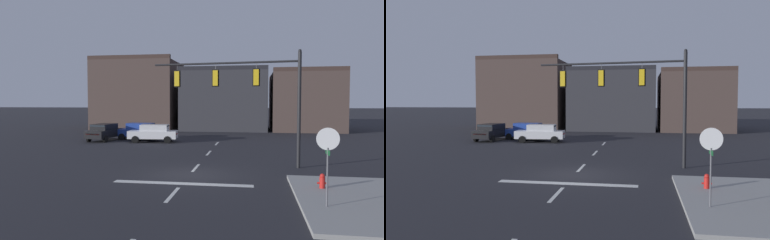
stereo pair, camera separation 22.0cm
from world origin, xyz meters
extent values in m
plane|color=#232328|center=(0.00, 0.00, 0.00)|extent=(400.00, 400.00, 0.00)
cube|color=gray|center=(7.28, -4.00, 0.07)|extent=(5.00, 8.00, 0.15)
cube|color=silver|center=(0.00, -2.00, 0.00)|extent=(6.40, 0.50, 0.01)
cube|color=silver|center=(0.00, -4.00, 0.00)|extent=(0.16, 2.40, 0.01)
cube|color=silver|center=(0.00, 2.00, 0.00)|extent=(0.16, 2.40, 0.01)
cube|color=silver|center=(0.00, 8.00, 0.00)|extent=(0.16, 2.40, 0.01)
cube|color=silver|center=(0.00, 14.00, 0.00)|extent=(0.16, 2.40, 0.01)
cylinder|color=black|center=(5.66, 2.91, 3.23)|extent=(0.20, 0.20, 6.46)
cylinder|color=black|center=(1.42, 3.39, 5.94)|extent=(8.49, 1.08, 0.12)
sphere|color=black|center=(5.66, 2.91, 6.51)|extent=(0.18, 0.18, 0.18)
cylinder|color=#56565B|center=(3.30, 3.18, 5.71)|extent=(0.03, 0.03, 0.35)
cube|color=gold|center=(3.30, 3.18, 5.08)|extent=(0.33, 0.27, 0.90)
sphere|color=red|center=(3.32, 3.31, 5.36)|extent=(0.20, 0.20, 0.20)
sphere|color=#2D2314|center=(3.32, 3.31, 5.08)|extent=(0.20, 0.20, 0.20)
sphere|color=black|center=(3.32, 3.31, 4.80)|extent=(0.20, 0.20, 0.20)
cube|color=black|center=(3.30, 3.16, 5.08)|extent=(0.42, 0.08, 1.02)
cylinder|color=#56565B|center=(0.95, 3.45, 5.71)|extent=(0.03, 0.03, 0.35)
cube|color=gold|center=(0.95, 3.45, 5.08)|extent=(0.33, 0.27, 0.90)
sphere|color=red|center=(0.96, 3.58, 5.36)|extent=(0.20, 0.20, 0.20)
sphere|color=#2D2314|center=(0.96, 3.58, 5.08)|extent=(0.20, 0.20, 0.20)
sphere|color=black|center=(0.96, 3.58, 4.80)|extent=(0.20, 0.20, 0.20)
cube|color=black|center=(0.95, 3.43, 5.08)|extent=(0.42, 0.08, 1.02)
cylinder|color=#56565B|center=(-1.41, 3.71, 5.71)|extent=(0.03, 0.03, 0.35)
cube|color=gold|center=(-1.41, 3.71, 5.08)|extent=(0.33, 0.27, 0.90)
sphere|color=red|center=(-1.39, 3.84, 5.36)|extent=(0.20, 0.20, 0.20)
sphere|color=#2D2314|center=(-1.39, 3.84, 5.08)|extent=(0.20, 0.20, 0.20)
sphere|color=black|center=(-1.39, 3.84, 4.80)|extent=(0.20, 0.20, 0.20)
cube|color=black|center=(-1.41, 3.69, 5.08)|extent=(0.42, 0.08, 1.02)
cylinder|color=#56565B|center=(5.64, -5.24, 1.07)|extent=(0.06, 0.06, 2.15)
cylinder|color=white|center=(5.64, -5.24, 2.45)|extent=(0.76, 0.03, 0.76)
cylinder|color=#B21414|center=(5.64, -5.23, 2.45)|extent=(0.68, 0.03, 0.68)
cube|color=#19592D|center=(5.64, -5.24, 2.00)|extent=(0.02, 0.64, 0.16)
cube|color=black|center=(-10.73, 14.74, 0.70)|extent=(2.33, 4.59, 0.70)
cube|color=black|center=(-10.74, 14.59, 1.33)|extent=(1.89, 2.64, 0.56)
cube|color=#2D3842|center=(-10.65, 15.35, 1.31)|extent=(1.54, 0.44, 0.47)
cube|color=#2D3842|center=(-10.89, 13.43, 1.31)|extent=(1.54, 0.40, 0.46)
cylinder|color=black|center=(-11.39, 16.29, 0.32)|extent=(0.30, 0.66, 0.64)
cylinder|color=black|center=(-9.70, 16.08, 0.32)|extent=(0.30, 0.66, 0.64)
cylinder|color=black|center=(-11.75, 13.41, 0.32)|extent=(0.30, 0.66, 0.64)
cylinder|color=black|center=(-10.06, 13.19, 0.32)|extent=(0.30, 0.66, 0.64)
sphere|color=silver|center=(-11.03, 16.98, 0.75)|extent=(0.16, 0.16, 0.16)
sphere|color=silver|center=(-9.88, 16.83, 0.75)|extent=(0.16, 0.16, 0.16)
cube|color=maroon|center=(-11.00, 12.58, 0.78)|extent=(1.36, 0.21, 0.12)
cube|color=navy|center=(-7.87, 16.29, 0.70)|extent=(4.43, 1.88, 0.70)
cube|color=navy|center=(-7.72, 16.29, 1.33)|extent=(2.49, 1.64, 0.56)
cube|color=#2D3842|center=(-8.48, 16.30, 1.31)|extent=(0.27, 1.52, 0.47)
cube|color=#2D3842|center=(-6.55, 16.27, 1.31)|extent=(0.24, 1.52, 0.46)
cylinder|color=black|center=(-9.33, 15.47, 0.32)|extent=(0.64, 0.23, 0.64)
cylinder|color=black|center=(-9.30, 17.17, 0.32)|extent=(0.64, 0.23, 0.64)
cylinder|color=black|center=(-6.43, 15.42, 0.32)|extent=(0.64, 0.23, 0.64)
cylinder|color=black|center=(-6.40, 17.12, 0.32)|extent=(0.64, 0.23, 0.64)
sphere|color=silver|center=(-10.05, 15.75, 0.75)|extent=(0.16, 0.16, 0.16)
sphere|color=silver|center=(-10.03, 16.91, 0.75)|extent=(0.16, 0.16, 0.16)
cube|color=maroon|center=(-5.69, 16.25, 0.78)|extent=(0.06, 1.37, 0.12)
cube|color=silver|center=(-5.89, 14.23, 0.70)|extent=(4.54, 2.18, 0.70)
cube|color=silver|center=(-5.74, 14.24, 1.33)|extent=(2.59, 1.81, 0.56)
cube|color=#2D3842|center=(-6.50, 14.18, 1.31)|extent=(0.38, 1.54, 0.47)
cube|color=#2D3842|center=(-4.57, 14.35, 1.31)|extent=(0.35, 1.53, 0.46)
cylinder|color=black|center=(-7.26, 13.26, 0.32)|extent=(0.66, 0.27, 0.64)
cylinder|color=black|center=(-7.41, 14.95, 0.32)|extent=(0.66, 0.27, 0.64)
cylinder|color=black|center=(-4.37, 13.51, 0.32)|extent=(0.66, 0.27, 0.64)
cylinder|color=black|center=(-4.51, 15.21, 0.32)|extent=(0.66, 0.27, 0.64)
sphere|color=silver|center=(-8.01, 13.47, 0.75)|extent=(0.16, 0.16, 0.16)
sphere|color=silver|center=(-8.11, 14.62, 0.75)|extent=(0.16, 0.16, 0.16)
cube|color=maroon|center=(-3.71, 14.42, 0.78)|extent=(0.16, 1.37, 0.12)
cylinder|color=red|center=(5.97, -2.51, 0.33)|extent=(0.22, 0.22, 0.55)
cylinder|color=red|center=(5.97, -2.51, 0.05)|extent=(0.30, 0.30, 0.10)
sphere|color=red|center=(5.97, -2.51, 0.65)|extent=(0.20, 0.20, 0.20)
cylinder|color=red|center=(5.82, -2.51, 0.35)|extent=(0.10, 0.08, 0.08)
cylinder|color=red|center=(6.12, -2.51, 0.35)|extent=(0.10, 0.08, 0.08)
cube|color=#473833|center=(-12.49, 30.96, 4.54)|extent=(10.82, 9.36, 9.08)
cube|color=#3A2B26|center=(-12.49, 26.58, 9.33)|extent=(10.82, 0.60, 0.50)
cube|color=#2D2D33|center=(-0.58, 30.48, 3.77)|extent=(10.90, 8.39, 7.53)
cube|color=black|center=(-0.58, 26.58, 7.78)|extent=(10.90, 0.60, 0.50)
cube|color=#473833|center=(9.73, 32.00, 3.63)|extent=(8.56, 11.44, 7.26)
cube|color=#3A2B26|center=(9.73, 26.58, 7.51)|extent=(8.56, 0.60, 0.50)
camera|label=1|loc=(3.15, -18.11, 3.71)|focal=34.31mm
camera|label=2|loc=(3.37, -18.07, 3.71)|focal=34.31mm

